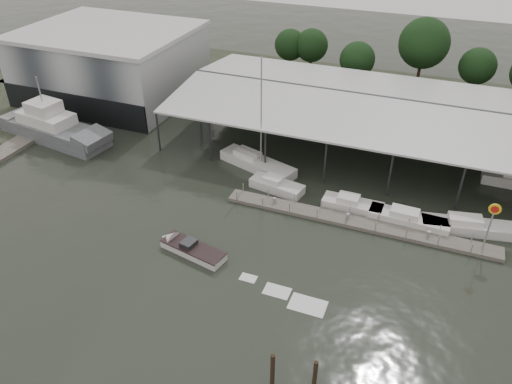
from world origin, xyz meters
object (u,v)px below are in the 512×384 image
(grey_trawler, at_px, (54,128))
(speedboat_underway, at_px, (188,248))
(shell_fuel_sign, at_px, (492,219))
(white_sailboat, at_px, (257,163))

(grey_trawler, bearing_deg, speedboat_underway, -19.06)
(shell_fuel_sign, relative_size, speedboat_underway, 0.31)
(grey_trawler, relative_size, white_sailboat, 1.21)
(shell_fuel_sign, height_order, speedboat_underway, shell_fuel_sign)
(shell_fuel_sign, distance_m, white_sailboat, 26.85)
(shell_fuel_sign, height_order, grey_trawler, grey_trawler)
(white_sailboat, bearing_deg, shell_fuel_sign, 3.55)
(shell_fuel_sign, distance_m, grey_trawler, 53.83)
(shell_fuel_sign, bearing_deg, speedboat_underway, -158.81)
(shell_fuel_sign, xyz_separation_m, grey_trawler, (-53.62, 4.14, -2.35))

